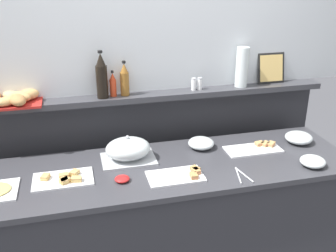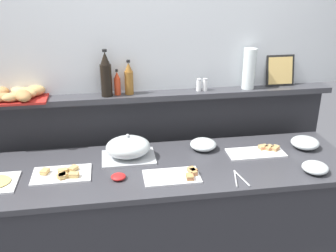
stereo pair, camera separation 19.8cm
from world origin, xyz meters
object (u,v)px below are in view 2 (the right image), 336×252
at_px(vinegar_bottle_amber, 129,79).
at_px(sandwich_platter_rear, 62,174).
at_px(hot_sauce_bottle, 117,84).
at_px(bread_basket, 17,94).
at_px(wine_bottle_dark, 106,75).
at_px(condiment_bowl_teal, 118,177).
at_px(sandwich_platter_front, 176,176).
at_px(serving_tongs, 238,178).
at_px(glass_bowl_small, 315,168).
at_px(glass_bowl_large, 305,143).
at_px(water_carafe, 249,69).
at_px(glass_bowl_medium, 203,145).
at_px(framed_picture, 280,71).
at_px(sandwich_platter_side, 259,152).
at_px(pepper_shaker, 205,85).
at_px(serving_cloche, 128,148).
at_px(salt_shaker, 199,85).

bearing_deg(vinegar_bottle_amber, sandwich_platter_rear, -132.81).
xyz_separation_m(hot_sauce_bottle, bread_basket, (-0.65, -0.02, -0.04)).
height_order(wine_bottle_dark, bread_basket, wine_bottle_dark).
height_order(condiment_bowl_teal, wine_bottle_dark, wine_bottle_dark).
relative_size(vinegar_bottle_amber, bread_basket, 0.59).
bearing_deg(sandwich_platter_front, wine_bottle_dark, 122.72).
bearing_deg(serving_tongs, condiment_bowl_teal, 171.22).
distance_m(glass_bowl_small, wine_bottle_dark, 1.44).
relative_size(glass_bowl_large, water_carafe, 0.66).
relative_size(glass_bowl_medium, water_carafe, 0.62).
distance_m(condiment_bowl_teal, water_carafe, 1.20).
height_order(hot_sauce_bottle, framed_picture, framed_picture).
bearing_deg(glass_bowl_medium, wine_bottle_dark, 158.66).
bearing_deg(condiment_bowl_teal, sandwich_platter_side, 11.79).
xyz_separation_m(hot_sauce_bottle, pepper_shaker, (0.61, -0.00, -0.03)).
distance_m(glass_bowl_small, bread_basket, 1.93).
bearing_deg(serving_tongs, pepper_shaker, 94.11).
height_order(sandwich_platter_rear, glass_bowl_small, glass_bowl_small).
bearing_deg(sandwich_platter_front, sandwich_platter_rear, 169.49).
bearing_deg(sandwich_platter_side, serving_cloche, 176.12).
distance_m(vinegar_bottle_amber, salt_shaker, 0.49).
bearing_deg(serving_tongs, serving_cloche, 149.78).
distance_m(glass_bowl_large, serving_tongs, 0.66).
relative_size(glass_bowl_small, condiment_bowl_teal, 1.78).
distance_m(sandwich_platter_side, wine_bottle_dark, 1.13).
distance_m(serving_cloche, salt_shaker, 0.68).
bearing_deg(glass_bowl_small, serving_tongs, -179.53).
bearing_deg(sandwich_platter_rear, hot_sauce_bottle, 52.69).
xyz_separation_m(sandwich_platter_rear, glass_bowl_large, (1.60, 0.13, 0.02)).
xyz_separation_m(sandwich_platter_rear, pepper_shaker, (0.97, 0.47, 0.36)).
xyz_separation_m(vinegar_bottle_amber, water_carafe, (0.84, -0.01, 0.04)).
bearing_deg(glass_bowl_large, vinegar_bottle_amber, 163.31).
relative_size(condiment_bowl_teal, vinegar_bottle_amber, 0.37).
relative_size(sandwich_platter_side, vinegar_bottle_amber, 1.59).
bearing_deg(salt_shaker, glass_bowl_small, -49.47).
xyz_separation_m(glass_bowl_medium, serving_tongs, (0.11, -0.41, -0.03)).
bearing_deg(pepper_shaker, sandwich_platter_rear, -154.11).
relative_size(glass_bowl_medium, serving_tongs, 0.96).
distance_m(serving_cloche, pepper_shaker, 0.71).
height_order(sandwich_platter_rear, framed_picture, framed_picture).
bearing_deg(hot_sauce_bottle, framed_picture, 1.72).
height_order(sandwich_platter_front, bread_basket, bread_basket).
distance_m(condiment_bowl_teal, vinegar_bottle_amber, 0.72).
height_order(glass_bowl_small, pepper_shaker, pepper_shaker).
bearing_deg(hot_sauce_bottle, serving_cloche, -82.64).
height_order(wine_bottle_dark, framed_picture, wine_bottle_dark).
xyz_separation_m(vinegar_bottle_amber, framed_picture, (1.10, 0.03, 0.01)).
bearing_deg(vinegar_bottle_amber, water_carafe, -0.34).
height_order(sandwich_platter_rear, serving_cloche, serving_cloche).
relative_size(glass_bowl_small, framed_picture, 0.70).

